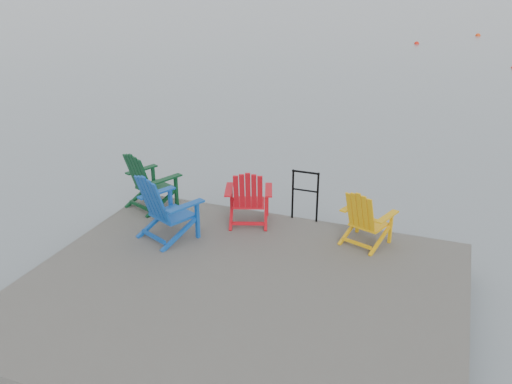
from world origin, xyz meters
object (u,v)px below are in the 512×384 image
(chair_yellow, at_px, (365,217))
(chair_green, at_px, (148,180))
(buoy_d, at_px, (478,36))
(chair_red, at_px, (249,196))
(handrail, at_px, (305,191))
(buoy_b, at_px, (417,44))
(chair_blue, at_px, (165,206))

(chair_yellow, bearing_deg, chair_green, -161.27)
(buoy_d, bearing_deg, chair_green, -99.18)
(chair_red, xyz_separation_m, buoy_d, (3.86, 35.88, -1.01))
(handrail, relative_size, chair_yellow, 0.96)
(handrail, bearing_deg, buoy_b, 91.44)
(chair_blue, height_order, buoy_d, chair_blue)
(chair_green, distance_m, buoy_d, 36.37)
(buoy_d, bearing_deg, chair_yellow, -92.99)
(chair_blue, xyz_separation_m, buoy_b, (1.17, 30.64, -1.07))
(chair_green, xyz_separation_m, chair_red, (1.93, 0.01, -0.03))
(chair_red, xyz_separation_m, buoy_b, (0.12, 29.66, -1.01))
(chair_blue, relative_size, buoy_d, 3.00)
(chair_blue, xyz_separation_m, chair_red, (1.05, 0.98, -0.06))
(buoy_b, relative_size, buoy_d, 0.88)
(handrail, bearing_deg, chair_blue, -142.64)
(chair_blue, bearing_deg, chair_red, 67.38)
(chair_yellow, distance_m, buoy_b, 29.79)
(chair_yellow, height_order, buoy_d, chair_yellow)
(handrail, relative_size, buoy_d, 2.40)
(chair_green, distance_m, buoy_b, 29.75)
(buoy_b, height_order, buoy_d, buoy_d)
(chair_yellow, xyz_separation_m, buoy_b, (-1.87, 29.72, -0.97))
(chair_blue, bearing_deg, chair_green, 156.53)
(chair_yellow, relative_size, buoy_d, 2.49)
(buoy_d, bearing_deg, chair_red, -96.14)
(chair_red, bearing_deg, chair_yellow, -20.86)
(chair_blue, distance_m, buoy_b, 30.68)
(chair_green, height_order, chair_red, chair_green)
(chair_yellow, bearing_deg, chair_red, -162.23)
(handrail, distance_m, chair_green, 2.83)
(chair_yellow, bearing_deg, chair_blue, -143.61)
(chair_red, bearing_deg, buoy_d, 64.78)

